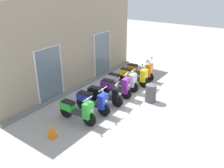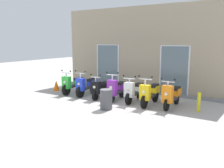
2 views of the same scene
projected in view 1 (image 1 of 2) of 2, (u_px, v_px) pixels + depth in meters
ground_plane at (135, 102)px, 10.04m from camera, size 40.00×40.00×0.00m
storefront_facade at (76, 45)px, 10.88m from camera, size 8.56×0.50×4.13m
scooter_green at (77, 110)px, 8.52m from camera, size 0.57×1.61×1.18m
scooter_blue at (93, 101)px, 9.14m from camera, size 0.60×1.55×1.22m
scooter_black at (105, 94)px, 9.77m from camera, size 0.59×1.59×1.12m
scooter_purple at (116, 86)px, 10.36m from camera, size 0.58×1.50×1.27m
scooter_white at (123, 81)px, 11.03m from camera, size 0.57×1.63×1.17m
scooter_yellow at (134, 76)px, 11.52m from camera, size 0.58×1.67×1.24m
scooter_orange at (140, 70)px, 12.21m from camera, size 0.55×1.57×1.20m
curb_bollard at (149, 67)px, 13.02m from camera, size 0.12×0.12×0.70m
trash_bin at (151, 93)px, 9.98m from camera, size 0.45×0.45×0.75m
traffic_cone at (52, 130)px, 7.72m from camera, size 0.32×0.32×0.52m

